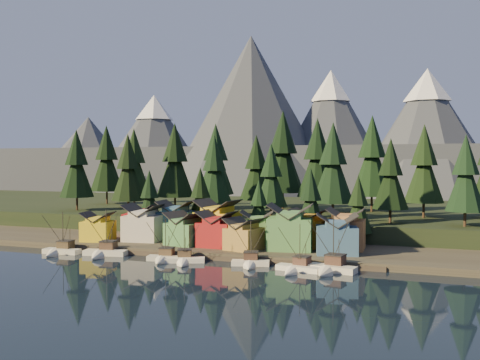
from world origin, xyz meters
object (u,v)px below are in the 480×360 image
(boat_0, at_px, (59,245))
(boat_5, at_px, (297,262))
(house_front_0, at_px, (98,226))
(house_back_1, at_px, (176,219))
(boat_4, at_px, (250,257))
(house_back_0, at_px, (140,219))
(house_front_1, at_px, (143,222))
(boat_1, at_px, (103,246))
(boat_2, at_px, (164,252))
(boat_3, at_px, (184,255))
(boat_6, at_px, (330,261))

(boat_0, height_order, boat_5, boat_0)
(house_front_0, bearing_deg, house_back_1, 23.07)
(boat_4, bearing_deg, house_back_1, 127.40)
(house_back_0, bearing_deg, house_front_1, -66.45)
(boat_1, height_order, boat_2, boat_1)
(boat_3, bearing_deg, boat_4, -14.23)
(boat_2, bearing_deg, house_back_0, 119.55)
(boat_6, height_order, house_back_0, boat_6)
(boat_6, distance_m, house_back_1, 51.80)
(boat_4, bearing_deg, boat_0, 167.69)
(boat_1, height_order, house_back_1, house_back_1)
(house_front_0, height_order, house_front_1, house_front_1)
(boat_1, distance_m, house_front_0, 15.17)
(boat_3, bearing_deg, boat_2, 153.24)
(boat_5, xyz_separation_m, house_front_1, (-45.33, 17.84, 4.50))
(boat_6, bearing_deg, boat_3, -167.61)
(boat_4, xyz_separation_m, house_back_0, (-40.11, 22.69, 4.05))
(boat_5, bearing_deg, boat_1, -172.30)
(boat_4, xyz_separation_m, boat_6, (17.11, -0.80, 0.38))
(boat_4, distance_m, house_back_0, 46.26)
(boat_4, xyz_separation_m, house_front_1, (-34.73, 15.52, 4.40))
(boat_6, distance_m, house_front_0, 63.93)
(boat_5, distance_m, house_front_0, 57.91)
(boat_2, height_order, boat_3, boat_2)
(boat_1, distance_m, boat_3, 21.60)
(house_front_0, xyz_separation_m, house_back_0, (5.51, 11.54, 0.69))
(house_front_0, bearing_deg, boat_6, -22.16)
(house_back_1, bearing_deg, house_back_0, 171.99)
(boat_6, distance_m, house_back_0, 61.96)
(boat_0, bearing_deg, boat_5, -5.29)
(boat_1, height_order, boat_5, boat_1)
(boat_4, bearing_deg, house_front_0, 151.73)
(boat_6, bearing_deg, house_back_0, 168.27)
(boat_3, height_order, boat_4, boat_4)
(boat_5, height_order, house_back_1, house_back_1)
(boat_1, distance_m, boat_2, 16.45)
(boat_5, height_order, boat_6, boat_6)
(boat_6, xyz_separation_m, house_back_1, (-46.00, 23.42, 4.32))
(boat_2, relative_size, house_back_1, 1.03)
(boat_0, distance_m, boat_4, 47.52)
(boat_4, bearing_deg, boat_2, 169.23)
(boat_1, distance_m, house_front_1, 16.48)
(house_back_0, bearing_deg, boat_3, -57.23)
(boat_4, bearing_deg, boat_6, -17.20)
(boat_3, height_order, house_back_0, house_back_0)
(boat_4, relative_size, house_front_1, 1.02)
(boat_1, relative_size, boat_6, 0.97)
(house_front_0, relative_size, house_back_0, 0.91)
(boat_6, relative_size, house_front_1, 1.22)
(boat_6, bearing_deg, boat_5, -156.29)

